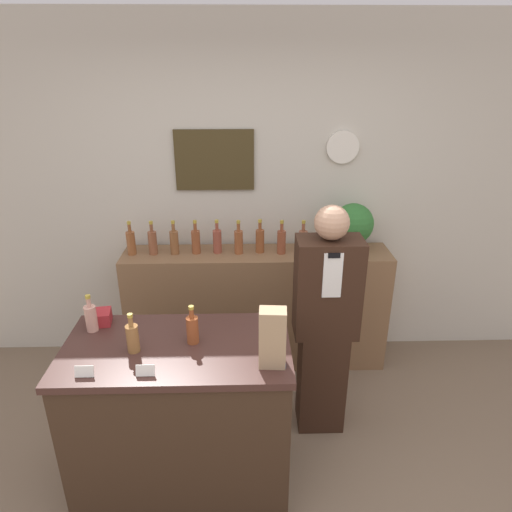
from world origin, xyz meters
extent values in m
cube|color=beige|center=(0.00, 2.00, 1.35)|extent=(5.20, 0.06, 2.70)
cube|color=#3E3219|center=(-0.25, 1.96, 1.66)|extent=(0.60, 0.02, 0.46)
cylinder|color=white|center=(0.72, 1.95, 1.75)|extent=(0.25, 0.03, 0.25)
cube|color=brown|center=(0.07, 1.75, 0.49)|extent=(2.08, 0.38, 0.98)
cube|color=#382619|center=(-0.39, 0.53, 0.46)|extent=(1.17, 0.63, 0.93)
cube|color=#3E241F|center=(-0.39, 0.53, 0.95)|extent=(1.20, 0.66, 0.04)
cylinder|color=tan|center=(-0.90, 0.28, 0.35)|extent=(0.07, 0.07, 0.26)
cylinder|color=#2D5123|center=(-0.65, 0.28, 0.35)|extent=(0.07, 0.07, 0.26)
cylinder|color=#9E6B38|center=(-0.39, 0.28, 0.35)|extent=(0.07, 0.07, 0.26)
cylinder|color=#2D5123|center=(-0.14, 0.28, 0.35)|extent=(0.07, 0.07, 0.26)
cylinder|color=tan|center=(0.11, 0.28, 0.35)|extent=(0.07, 0.07, 0.26)
cube|color=#331E14|center=(0.48, 0.99, 0.37)|extent=(0.30, 0.24, 0.74)
cube|color=#331E14|center=(0.48, 0.99, 1.06)|extent=(0.40, 0.24, 0.64)
cube|color=white|center=(0.48, 0.87, 1.20)|extent=(0.11, 0.01, 0.28)
cube|color=black|center=(0.48, 0.87, 1.33)|extent=(0.07, 0.01, 0.03)
sphere|color=tan|center=(0.48, 0.99, 1.48)|extent=(0.21, 0.21, 0.21)
cylinder|color=#B27047|center=(0.81, 1.76, 1.03)|extent=(0.19, 0.19, 0.09)
sphere|color=#2D6B2D|center=(0.81, 1.76, 1.21)|extent=(0.31, 0.31, 0.31)
cube|color=tan|center=(0.10, 0.35, 1.12)|extent=(0.14, 0.10, 0.31)
cube|color=#1E4799|center=(0.12, 0.35, 0.98)|extent=(0.09, 0.06, 0.02)
cylinder|color=silver|center=(0.14, 0.35, 1.01)|extent=(0.06, 0.02, 0.06)
cube|color=white|center=(-0.79, 0.29, 0.99)|extent=(0.09, 0.02, 0.06)
cube|color=white|center=(-0.50, 0.29, 0.99)|extent=(0.09, 0.02, 0.06)
cube|color=maroon|center=(-0.85, 0.77, 1.00)|extent=(0.14, 0.14, 0.08)
cylinder|color=tan|center=(-0.88, 0.70, 1.04)|extent=(0.06, 0.06, 0.15)
cylinder|color=tan|center=(-0.88, 0.70, 1.14)|extent=(0.02, 0.02, 0.05)
cylinder|color=#B29933|center=(-0.88, 0.70, 1.18)|extent=(0.03, 0.03, 0.02)
cylinder|color=olive|center=(-0.60, 0.49, 1.04)|extent=(0.06, 0.06, 0.15)
cylinder|color=olive|center=(-0.60, 0.49, 1.14)|extent=(0.02, 0.02, 0.05)
cylinder|color=#B29933|center=(-0.60, 0.49, 1.18)|extent=(0.03, 0.03, 0.02)
cylinder|color=brown|center=(-0.31, 0.56, 1.04)|extent=(0.06, 0.06, 0.15)
cylinder|color=brown|center=(-0.31, 0.56, 1.14)|extent=(0.02, 0.02, 0.05)
cylinder|color=#B29933|center=(-0.31, 0.56, 1.18)|extent=(0.03, 0.03, 0.02)
cylinder|color=brown|center=(-0.89, 1.75, 1.07)|extent=(0.07, 0.07, 0.18)
cylinder|color=brown|center=(-0.89, 1.75, 1.19)|extent=(0.03, 0.03, 0.06)
cylinder|color=#B29933|center=(-0.89, 1.75, 1.24)|extent=(0.03, 0.03, 0.02)
cylinder|color=brown|center=(-0.73, 1.75, 1.07)|extent=(0.07, 0.07, 0.18)
cylinder|color=brown|center=(-0.73, 1.75, 1.19)|extent=(0.03, 0.03, 0.06)
cylinder|color=#B29933|center=(-0.73, 1.75, 1.24)|extent=(0.03, 0.03, 0.02)
cylinder|color=brown|center=(-0.56, 1.75, 1.07)|extent=(0.07, 0.07, 0.18)
cylinder|color=brown|center=(-0.56, 1.75, 1.19)|extent=(0.03, 0.03, 0.06)
cylinder|color=#B29933|center=(-0.56, 1.75, 1.24)|extent=(0.03, 0.03, 0.02)
cylinder|color=brown|center=(-0.40, 1.76, 1.07)|extent=(0.07, 0.07, 0.18)
cylinder|color=brown|center=(-0.40, 1.76, 1.19)|extent=(0.03, 0.03, 0.06)
cylinder|color=#B29933|center=(-0.40, 1.76, 1.24)|extent=(0.03, 0.03, 0.02)
cylinder|color=brown|center=(-0.23, 1.76, 1.07)|extent=(0.07, 0.07, 0.18)
cylinder|color=brown|center=(-0.23, 1.76, 1.19)|extent=(0.03, 0.03, 0.06)
cylinder|color=#B29933|center=(-0.23, 1.76, 1.24)|extent=(0.03, 0.03, 0.02)
cylinder|color=brown|center=(-0.07, 1.75, 1.07)|extent=(0.07, 0.07, 0.18)
cylinder|color=brown|center=(-0.07, 1.75, 1.19)|extent=(0.03, 0.03, 0.06)
cylinder|color=#B29933|center=(-0.07, 1.75, 1.24)|extent=(0.03, 0.03, 0.02)
cylinder|color=brown|center=(0.09, 1.76, 1.07)|extent=(0.07, 0.07, 0.18)
cylinder|color=brown|center=(0.09, 1.76, 1.19)|extent=(0.03, 0.03, 0.06)
cylinder|color=#B29933|center=(0.09, 1.76, 1.24)|extent=(0.03, 0.03, 0.02)
cylinder|color=brown|center=(0.26, 1.74, 1.07)|extent=(0.07, 0.07, 0.18)
cylinder|color=brown|center=(0.26, 1.74, 1.19)|extent=(0.03, 0.03, 0.06)
cylinder|color=#B29933|center=(0.26, 1.74, 1.24)|extent=(0.03, 0.03, 0.02)
cylinder|color=brown|center=(0.42, 1.73, 1.07)|extent=(0.07, 0.07, 0.18)
cylinder|color=brown|center=(0.42, 1.73, 1.19)|extent=(0.03, 0.03, 0.06)
cylinder|color=#B29933|center=(0.42, 1.73, 1.24)|extent=(0.03, 0.03, 0.02)
cylinder|color=brown|center=(0.59, 1.77, 1.07)|extent=(0.07, 0.07, 0.18)
cylinder|color=brown|center=(0.59, 1.77, 1.19)|extent=(0.03, 0.03, 0.06)
cylinder|color=#B29933|center=(0.59, 1.77, 1.24)|extent=(0.03, 0.03, 0.02)
camera|label=1|loc=(-0.03, -1.51, 2.34)|focal=32.00mm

